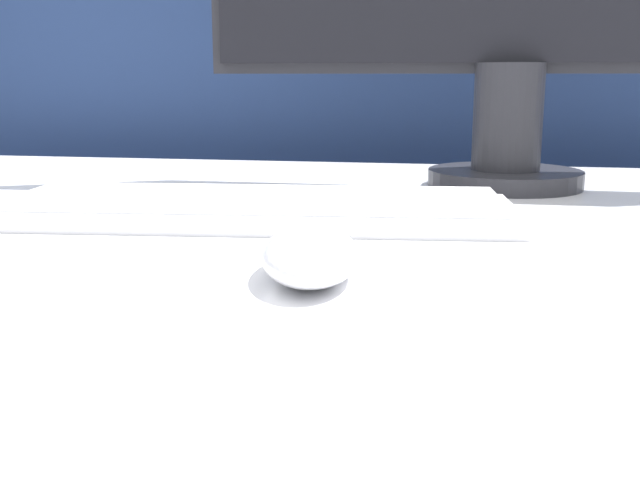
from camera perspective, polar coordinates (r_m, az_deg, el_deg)
partition_panel at (r=1.29m, az=7.99°, el=-3.39°), size 5.00×0.03×1.05m
computer_mouse_near at (r=0.47m, az=-0.75°, el=-1.10°), size 0.08×0.13×0.03m
keyboard at (r=0.67m, az=-4.81°, el=2.43°), size 0.46×0.18×0.02m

